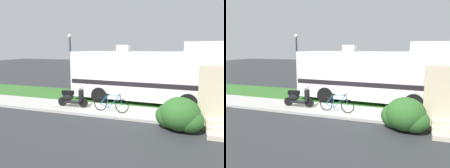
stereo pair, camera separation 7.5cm
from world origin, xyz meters
The scene contains 11 objects.
ground_plane centered at (0.00, 0.00, 0.00)m, with size 80.00×80.00×0.00m, color #2D3033.
sidewalk centered at (0.00, -1.20, 0.06)m, with size 24.00×2.00×0.12m.
grass_strip centered at (0.00, 1.50, 0.04)m, with size 24.00×3.40×0.08m.
motorhome_rv centered at (1.24, 1.25, 1.58)m, with size 7.97×2.87×3.33m.
scooter centered at (-2.00, -1.29, 0.58)m, with size 1.59×0.50×0.97m.
bicycle centered at (0.16, -1.54, 0.49)m, with size 1.71×0.52×0.87m.
pickup_truck_near centered at (3.66, 6.09, 0.99)m, with size 5.64×2.24×1.87m.
pickup_truck_far centered at (-1.44, 9.58, 0.97)m, with size 5.86×2.32×1.82m.
bush_by_porch centered at (3.21, -2.69, 0.58)m, with size 1.74×1.31×1.23m.
bottle_green centered at (4.75, -1.21, 0.22)m, with size 0.07×0.07×0.23m.
street_lamp_post centered at (-4.76, 3.60, 2.45)m, with size 0.28×0.28×4.00m.
Camera 2 is at (3.47, -10.88, 3.04)m, focal length 35.65 mm.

